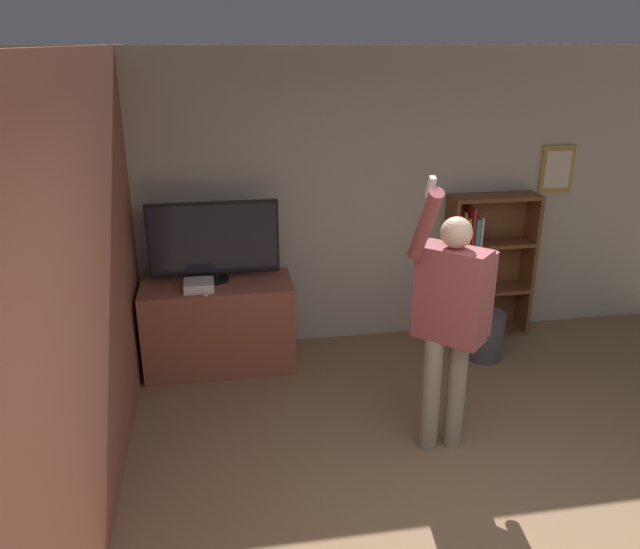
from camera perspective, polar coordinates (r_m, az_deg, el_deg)
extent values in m
cube|color=#B2AD9E|center=(5.79, 4.53, 6.76)|extent=(6.23, 0.06, 2.70)
cube|color=#AD8942|center=(6.38, 20.85, 8.99)|extent=(0.33, 0.02, 0.45)
cube|color=beige|center=(6.37, 20.91, 8.96)|extent=(0.25, 0.01, 0.35)
cube|color=#93513D|center=(4.13, -19.59, -0.13)|extent=(0.06, 4.80, 2.70)
cube|color=#93513D|center=(5.56, -9.22, -4.55)|extent=(1.29, 0.60, 0.79)
cylinder|color=black|center=(5.45, -9.47, -0.40)|extent=(0.22, 0.22, 0.03)
cylinder|color=black|center=(5.44, -9.49, -0.01)|extent=(0.06, 0.06, 0.05)
cube|color=black|center=(5.34, -9.70, 3.26)|extent=(1.10, 0.04, 0.64)
cube|color=black|center=(5.31, -9.69, 3.19)|extent=(1.06, 0.01, 0.60)
cube|color=white|center=(5.27, -11.00, -0.99)|extent=(0.25, 0.23, 0.08)
cube|color=white|center=(5.21, -10.32, -1.54)|extent=(0.05, 0.14, 0.02)
cube|color=brown|center=(6.03, 11.67, 0.48)|extent=(0.04, 0.28, 1.40)
cube|color=brown|center=(6.36, 18.47, 0.88)|extent=(0.04, 0.28, 1.40)
cube|color=brown|center=(6.30, 14.67, 1.10)|extent=(0.84, 0.01, 1.40)
cube|color=brown|center=(6.44, 14.60, -5.02)|extent=(0.77, 0.28, 0.04)
cube|color=brown|center=(6.26, 14.97, -1.32)|extent=(0.77, 0.28, 0.04)
cube|color=brown|center=(6.11, 15.36, 2.75)|extent=(0.77, 0.28, 0.04)
cube|color=brown|center=(5.99, 15.77, 6.83)|extent=(0.77, 0.28, 0.04)
cube|color=#7A3889|center=(6.22, 11.64, -3.92)|extent=(0.03, 0.26, 0.35)
cube|color=#338447|center=(6.21, 12.10, -3.95)|extent=(0.03, 0.21, 0.36)
cube|color=#5B8E99|center=(6.23, 12.38, -3.77)|extent=(0.03, 0.23, 0.39)
cube|color=beige|center=(6.25, 12.72, -3.74)|extent=(0.03, 0.24, 0.38)
cube|color=orange|center=(6.26, 13.04, -3.93)|extent=(0.03, 0.22, 0.33)
cube|color=#5B8E99|center=(6.02, 12.06, 0.13)|extent=(0.03, 0.21, 0.37)
cube|color=#5B8E99|center=(6.04, 12.45, 0.05)|extent=(0.03, 0.21, 0.35)
cube|color=#232328|center=(6.09, 12.80, -0.28)|extent=(0.04, 0.25, 0.25)
cube|color=red|center=(5.89, 12.38, 4.07)|extent=(0.03, 0.21, 0.30)
cube|color=#99663D|center=(5.89, 12.79, 4.17)|extent=(0.02, 0.20, 0.33)
cube|color=orange|center=(5.92, 13.10, 3.94)|extent=(0.04, 0.21, 0.27)
cube|color=red|center=(5.94, 13.51, 4.43)|extent=(0.02, 0.24, 0.36)
cube|color=#5B8E99|center=(5.96, 13.88, 3.92)|extent=(0.04, 0.22, 0.26)
cube|color=beige|center=(5.97, 14.27, 3.98)|extent=(0.02, 0.20, 0.27)
cylinder|color=gray|center=(4.47, 10.14, -10.75)|extent=(0.13, 0.13, 0.85)
cylinder|color=gray|center=(4.53, 12.32, -10.47)|extent=(0.13, 0.13, 0.85)
cube|color=#99474C|center=(4.17, 11.94, -1.79)|extent=(0.48, 0.48, 0.64)
sphere|color=beige|center=(4.03, 12.38, 3.76)|extent=(0.20, 0.20, 0.20)
cylinder|color=#99474C|center=(4.27, 15.10, -1.73)|extent=(0.09, 0.09, 0.59)
cylinder|color=#99474C|center=(3.81, 9.57, 4.45)|extent=(0.09, 0.41, 0.53)
cube|color=white|center=(3.70, 10.08, 7.88)|extent=(0.04, 0.09, 0.14)
cylinder|color=#4C4C51|center=(5.89, 14.82, -5.37)|extent=(0.34, 0.34, 0.44)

